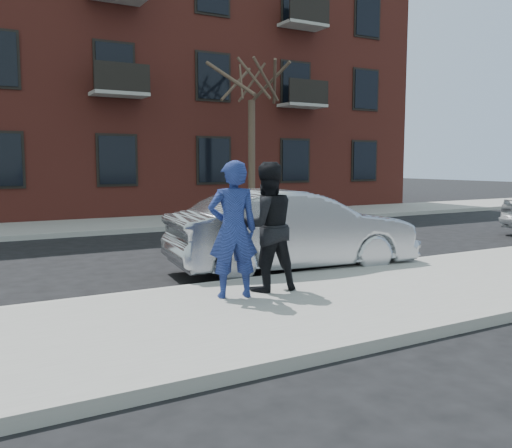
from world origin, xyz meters
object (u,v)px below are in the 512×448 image
street_tree (252,67)px  man_peacoat (267,227)px  silver_sedan (293,231)px  man_hoodie (233,230)px

street_tree → man_peacoat: size_ratio=3.46×
street_tree → silver_sedan: (-3.89, -8.70, -4.73)m
silver_sedan → man_hoodie: (-2.21, -1.80, 0.35)m
man_hoodie → street_tree: bearing=-105.4°
street_tree → silver_sedan: bearing=-114.1°
silver_sedan → man_peacoat: size_ratio=2.45×
man_hoodie → silver_sedan: bearing=-126.1°
street_tree → man_hoodie: bearing=-120.2°
man_hoodie → man_peacoat: bearing=-152.6°
silver_sedan → man_hoodie: bearing=135.9°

